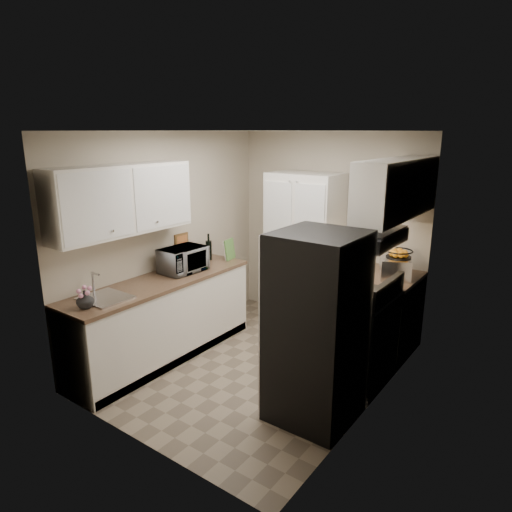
{
  "coord_description": "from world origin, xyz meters",
  "views": [
    {
      "loc": [
        2.66,
        -3.67,
        2.5
      ],
      "look_at": [
        -0.12,
        0.15,
        1.2
      ],
      "focal_mm": 32.0,
      "sensor_mm": 36.0,
      "label": 1
    }
  ],
  "objects": [
    {
      "name": "refrigerator",
      "position": [
        0.94,
        -0.41,
        0.85
      ],
      "size": [
        0.7,
        0.72,
        1.7
      ],
      "primitive_type": "cube",
      "color": "#B7B7BC",
      "rests_on": "ground"
    },
    {
      "name": "pantry_cabinet",
      "position": [
        -0.2,
        1.32,
        1.0
      ],
      "size": [
        0.9,
        0.55,
        2.0
      ],
      "primitive_type": "cube",
      "color": "silver",
      "rests_on": "ground"
    },
    {
      "name": "base_cabinet_right",
      "position": [
        0.99,
        1.19,
        0.44
      ],
      "size": [
        0.6,
        0.8,
        0.88
      ],
      "primitive_type": "cube",
      "color": "silver",
      "rests_on": "ground"
    },
    {
      "name": "microwave",
      "position": [
        -1.0,
        -0.06,
        1.06
      ],
      "size": [
        0.37,
        0.53,
        0.29
      ],
      "primitive_type": "imported",
      "rotation": [
        0.0,
        0.0,
        1.54
      ],
      "color": "silver",
      "rests_on": "countertop_left"
    },
    {
      "name": "base_cabinet_left",
      "position": [
        -0.99,
        -0.43,
        0.44
      ],
      "size": [
        0.6,
        2.3,
        0.88
      ],
      "primitive_type": "cube",
      "color": "silver",
      "rests_on": "ground"
    },
    {
      "name": "room_shell",
      "position": [
        -0.02,
        -0.01,
        1.63
      ],
      "size": [
        2.64,
        3.24,
        2.52
      ],
      "color": "#B5AB92",
      "rests_on": "ground"
    },
    {
      "name": "ground",
      "position": [
        0.0,
        0.0,
        0.0
      ],
      "size": [
        3.2,
        3.2,
        0.0
      ],
      "primitive_type": "plane",
      "color": "#7A6B56",
      "rests_on": "ground"
    },
    {
      "name": "wine_bottle",
      "position": [
        -1.11,
        0.49,
        1.07
      ],
      "size": [
        0.08,
        0.08,
        0.31
      ],
      "primitive_type": "cylinder",
      "color": "black",
      "rests_on": "countertop_left"
    },
    {
      "name": "cutting_board",
      "position": [
        -0.9,
        0.66,
        1.05
      ],
      "size": [
        0.06,
        0.21,
        0.26
      ],
      "primitive_type": "cube",
      "rotation": [
        0.0,
        0.0,
        0.18
      ],
      "color": "#53853D",
      "rests_on": "countertop_left"
    },
    {
      "name": "fruit_basket",
      "position": [
        1.08,
        1.19,
        1.21
      ],
      "size": [
        0.39,
        0.39,
        0.13
      ],
      "primitive_type": null,
      "rotation": [
        0.0,
        0.0,
        0.41
      ],
      "color": "orange",
      "rests_on": "toaster_oven"
    },
    {
      "name": "kitchen_mat",
      "position": [
        0.17,
        0.64,
        0.01
      ],
      "size": [
        0.65,
        0.9,
        0.01
      ],
      "primitive_type": "cube",
      "rotation": [
        0.0,
        0.0,
        -0.17
      ],
      "color": "beige",
      "rests_on": "ground"
    },
    {
      "name": "electric_range",
      "position": [
        0.97,
        0.39,
        0.48
      ],
      "size": [
        0.71,
        0.78,
        1.13
      ],
      "color": "#B7B7BC",
      "rests_on": "ground"
    },
    {
      "name": "toaster_oven",
      "position": [
        1.05,
        1.17,
        1.04
      ],
      "size": [
        0.45,
        0.49,
        0.23
      ],
      "primitive_type": "cube",
      "rotation": [
        0.0,
        0.0,
        0.43
      ],
      "color": "#B5B4B9",
      "rests_on": "countertop_right"
    },
    {
      "name": "countertop_right",
      "position": [
        0.99,
        1.19,
        0.9
      ],
      "size": [
        0.63,
        0.83,
        0.04
      ],
      "primitive_type": "cube",
      "color": "brown",
      "rests_on": "base_cabinet_right"
    },
    {
      "name": "flower_vase",
      "position": [
        -0.93,
        -1.41,
        1.0
      ],
      "size": [
        0.21,
        0.21,
        0.17
      ],
      "primitive_type": "imported",
      "rotation": [
        0.0,
        0.0,
        0.37
      ],
      "color": "silver",
      "rests_on": "countertop_left"
    },
    {
      "name": "countertop_left",
      "position": [
        -0.99,
        -0.43,
        0.9
      ],
      "size": [
        0.63,
        2.33,
        0.04
      ],
      "primitive_type": "cube",
      "color": "brown",
      "rests_on": "base_cabinet_left"
    }
  ]
}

